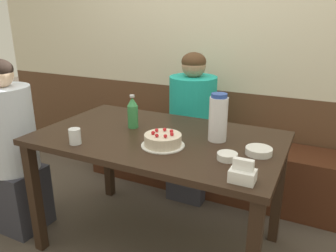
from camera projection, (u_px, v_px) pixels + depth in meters
name	position (u px, v px, depth m)	size (l,w,h in m)	color
ground_plane	(160.00, 243.00, 2.19)	(12.00, 12.00, 0.00)	#4C4238
back_wall	(218.00, 40.00, 2.67)	(4.80, 0.04, 2.50)	brown
bench_seat	(204.00, 163.00, 2.81)	(2.12, 0.38, 0.47)	#472314
dining_table	(159.00, 150.00, 1.97)	(1.44, 0.86, 0.77)	black
birthday_cake	(163.00, 140.00, 1.78)	(0.24, 0.24, 0.09)	white
water_pitcher	(218.00, 118.00, 1.82)	(0.10, 0.10, 0.27)	white
soju_bottle	(133.00, 112.00, 2.04)	(0.07, 0.07, 0.21)	#388E4C
napkin_holder	(243.00, 174.00, 1.39)	(0.11, 0.08, 0.11)	white
bowl_soup_white	(227.00, 156.00, 1.61)	(0.10, 0.10, 0.03)	white
bowl_rice_small	(259.00, 151.00, 1.67)	(0.14, 0.14, 0.04)	white
glass_water_tall	(75.00, 136.00, 1.80)	(0.07, 0.07, 0.09)	silver
person_teal_shirt	(12.00, 152.00, 2.19)	(0.34, 0.34, 1.19)	#33333D
person_pale_blue_shirt	(192.00, 129.00, 2.61)	(0.36, 0.36, 1.18)	#33333D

